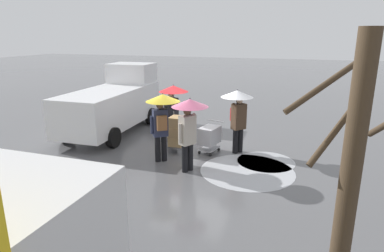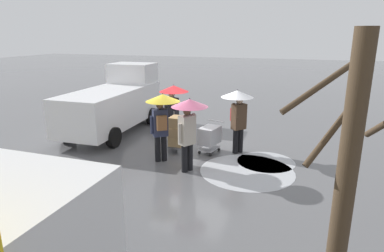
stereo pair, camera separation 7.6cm
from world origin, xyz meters
name	(u,v)px [view 1 (the left image)]	position (x,y,z in m)	size (l,w,h in m)	color
ground_plane	(193,150)	(0.00, 0.00, 0.00)	(90.00, 90.00, 0.00)	#5B5B5E
slush_patch_near_cluster	(247,171)	(-2.06, 1.22, 0.00)	(2.73, 2.73, 0.01)	#ADAFB5
slush_patch_under_van	(266,161)	(-2.49, 0.30, 0.00)	(1.79, 1.79, 0.01)	#ADAFB5
slush_patch_mid_street	(23,178)	(3.75, 3.70, 0.00)	(1.23, 1.23, 0.01)	silver
cargo_van_parked_right	(114,102)	(3.77, -1.21, 1.18)	(2.31, 5.39, 2.60)	white
shopping_cart_vendor	(209,136)	(-0.58, 0.06, 0.57)	(0.71, 0.92, 1.02)	#B2B2B7
hand_dolly_boxes	(177,132)	(0.47, 0.33, 0.69)	(0.53, 0.70, 1.32)	#515156
pedestrian_pink_side	(173,100)	(0.94, -0.50, 1.58)	(1.04, 1.04, 2.15)	black
pedestrian_black_side	(238,107)	(-1.44, -0.21, 1.57)	(1.04, 1.04, 2.15)	black
pedestrian_white_side	(162,112)	(0.59, 1.26, 1.57)	(1.04, 1.04, 2.15)	black
pedestrian_far_side	(189,118)	(-0.44, 1.71, 1.58)	(1.04, 1.04, 2.15)	black
bare_tree_near	(348,189)	(-4.01, 6.17, 2.06)	(1.60, 1.16, 3.93)	#423323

